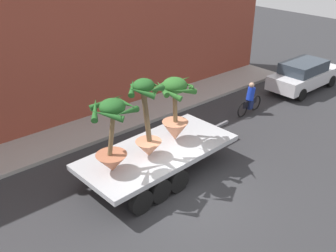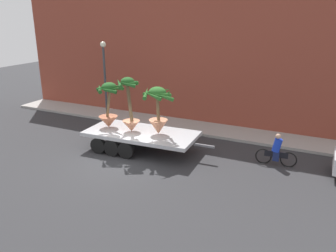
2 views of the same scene
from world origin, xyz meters
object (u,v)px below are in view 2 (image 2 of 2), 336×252
Objects in this scene: potted_palm_middle at (109,106)px; potted_palm_front at (158,109)px; flatbed_trailer at (137,135)px; cyclist at (277,151)px; street_lamp at (105,70)px; potted_palm_rear at (130,107)px.

potted_palm_middle is 2.72m from potted_palm_front.
flatbed_trailer is 3.60× the size of cyclist.
street_lamp is (-4.39, 3.55, 2.46)m from flatbed_trailer.
cyclist is 0.38× the size of street_lamp.
potted_palm_front reaches higher than cyclist.
street_lamp reaches higher than potted_palm_front.
potted_palm_front is at bearing 7.04° from flatbed_trailer.
potted_palm_rear is at bearing -169.77° from cyclist.
potted_palm_middle is at bearing -175.46° from potted_palm_front.
cyclist is (5.53, 0.99, -1.55)m from potted_palm_front.
potted_palm_rear is 7.24m from cyclist.
flatbed_trailer is 1.37× the size of street_lamp.
potted_palm_middle is at bearing -171.66° from cyclist.
potted_palm_middle is 0.49× the size of street_lamp.
street_lamp is at bearing 148.25° from potted_palm_front.
potted_palm_front is (1.12, 0.14, 1.45)m from flatbed_trailer.
potted_palm_rear reaches higher than cyclist.
flatbed_trailer is at bearing -170.35° from cyclist.
flatbed_trailer is 6.16m from street_lamp.
cyclist is at bearing 8.34° from potted_palm_middle.
cyclist is at bearing 10.17° from potted_palm_front.
potted_palm_middle is 1.29× the size of cyclist.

